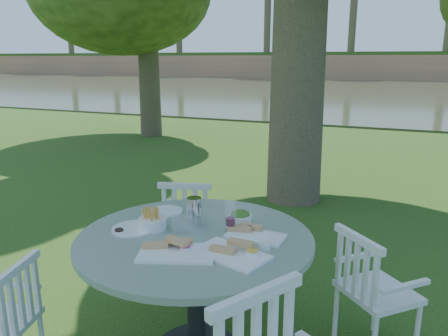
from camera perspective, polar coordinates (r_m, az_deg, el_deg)
The scene contains 7 objects.
ground at distance 4.51m, azimuth -1.00°, elevation -11.12°, with size 140.00×140.00×0.00m, color #17360B.
table at distance 2.83m, azimuth -3.76°, elevation -11.63°, with size 1.48×1.48×0.85m.
chair_ne at distance 3.03m, azimuth 18.27°, elevation -14.38°, with size 0.60×0.60×0.87m.
chair_nw at distance 3.90m, azimuth -4.78°, elevation -6.86°, with size 0.55×0.53×0.90m.
chair_sw at distance 2.93m, azimuth -26.40°, elevation -17.10°, with size 0.48×0.49×0.81m.
tableware at distance 2.78m, azimuth -3.93°, elevation -7.93°, with size 1.10×0.91×0.20m.
river at distance 26.85m, azimuth 19.31°, elevation 9.25°, with size 100.00×28.00×0.12m, color #323A22.
Camera 1 is at (1.64, -3.73, 1.92)m, focal length 35.00 mm.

